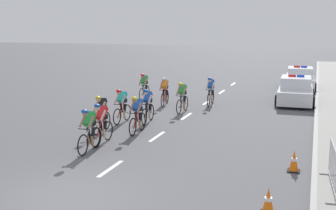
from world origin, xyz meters
TOP-DOWN VIEW (x-y plane):
  - ground_plane at (0.00, 0.00)m, footprint 160.00×160.00m
  - kerb_edge at (5.81, 14.00)m, footprint 0.16×60.00m
  - lane_markings_centre at (0.00, 10.43)m, footprint 0.14×25.60m
  - cyclist_lead at (-1.46, 3.79)m, footprint 0.42×1.72m
  - cyclist_second at (-1.55, 4.84)m, footprint 0.42×1.72m
  - cyclist_third at (-2.35, 6.36)m, footprint 0.44×1.72m
  - cyclist_fourth at (-0.92, 6.67)m, footprint 0.42×1.72m
  - cyclist_fifth at (-2.31, 8.21)m, footprint 0.42×1.72m
  - cyclist_sixth at (-1.24, 8.58)m, footprint 0.43×1.72m
  - cyclist_seventh at (-0.46, 11.24)m, footprint 0.42×1.72m
  - cyclist_eighth at (-1.92, 12.78)m, footprint 0.45×1.72m
  - cyclist_ninth at (-3.68, 14.18)m, footprint 0.43×1.72m
  - cyclist_tenth at (0.40, 13.61)m, footprint 0.42×1.72m
  - police_car_nearest at (4.68, 15.70)m, footprint 2.09×4.44m
  - police_car_second at (4.68, 21.26)m, footprint 2.18×4.49m
  - crowd_barrier_front at (6.25, 2.57)m, footprint 0.63×2.32m
  - traffic_cone_near at (4.83, 0.72)m, footprint 0.36×0.36m
  - traffic_cone_mid at (5.23, 3.96)m, footprint 0.36×0.36m

SIDE VIEW (x-z plane):
  - ground_plane at x=0.00m, z-range 0.00..0.00m
  - lane_markings_centre at x=0.00m, z-range 0.00..0.01m
  - kerb_edge at x=5.81m, z-range 0.00..0.13m
  - traffic_cone_near at x=4.83m, z-range -0.01..0.63m
  - traffic_cone_mid at x=5.23m, z-range -0.01..0.63m
  - crowd_barrier_front at x=6.25m, z-range 0.11..1.18m
  - police_car_nearest at x=4.68m, z-range -0.12..1.48m
  - police_car_second at x=4.68m, z-range -0.12..1.48m
  - cyclist_lead at x=-1.46m, z-range 0.00..1.57m
  - cyclist_second at x=-1.55m, z-range 0.00..1.57m
  - cyclist_third at x=-2.35m, z-range 0.00..1.57m
  - cyclist_fourth at x=-0.92m, z-range 0.00..1.57m
  - cyclist_fifth at x=-2.31m, z-range 0.00..1.57m
  - cyclist_sixth at x=-1.24m, z-range 0.00..1.57m
  - cyclist_seventh at x=-0.46m, z-range 0.00..1.57m
  - cyclist_eighth at x=-1.92m, z-range 0.00..1.57m
  - cyclist_ninth at x=-3.68m, z-range 0.00..1.57m
  - cyclist_tenth at x=0.40m, z-range 0.00..1.57m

